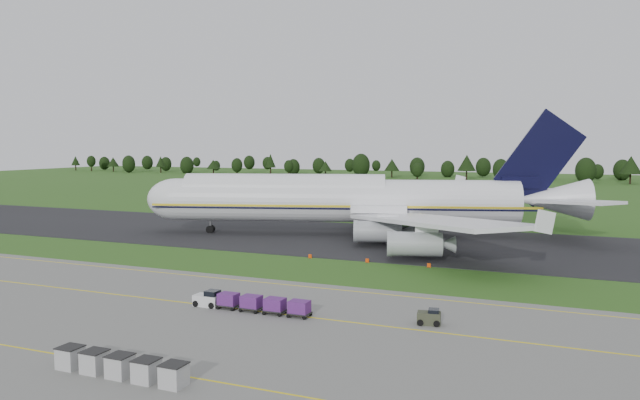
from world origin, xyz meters
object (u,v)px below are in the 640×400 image
at_px(utility_cart, 429,318).
at_px(edge_markers, 367,261).
at_px(aircraft, 351,199).
at_px(baggage_train, 249,303).
at_px(uld_row, 120,366).

bearing_deg(utility_cart, edge_markers, 119.27).
relative_size(aircraft, baggage_train, 6.28).
height_order(baggage_train, edge_markers, baggage_train).
relative_size(utility_cart, edge_markers, 0.13).
distance_m(utility_cart, edge_markers, 31.34).
bearing_deg(utility_cart, baggage_train, -172.44).
bearing_deg(aircraft, edge_markers, -65.20).
bearing_deg(edge_markers, uld_row, -93.17).
distance_m(utility_cart, uld_row, 28.57).
relative_size(aircraft, uld_row, 7.37).
bearing_deg(edge_markers, baggage_train, -95.63).
bearing_deg(edge_markers, utility_cart, -60.73).
distance_m(aircraft, baggage_train, 55.87).
relative_size(baggage_train, edge_markers, 0.71).
bearing_deg(utility_cart, aircraft, 117.17).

